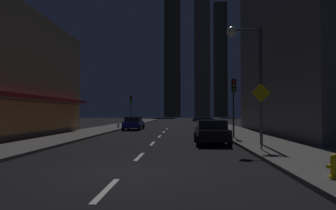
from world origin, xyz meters
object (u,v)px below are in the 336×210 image
Objects in this scene: car_parked_near at (211,132)px; fire_hydrant_yellow_near at (335,167)px; pedestrian_crossing_sign at (261,110)px; car_parked_far at (134,123)px; traffic_light_far_left at (131,104)px; traffic_light_near_right at (234,95)px; street_lamp_right at (246,56)px; fire_hydrant_far_left at (118,125)px.

car_parked_near is 6.48× the size of fire_hydrant_yellow_near.
pedestrian_crossing_sign reaches higher than fire_hydrant_yellow_near.
car_parked_near reaches higher than fire_hydrant_yellow_near.
traffic_light_far_left is at bearing 102.59° from car_parked_far.
traffic_light_near_right is at bearing -60.26° from traffic_light_far_left.
fire_hydrant_yellow_near is 0.10× the size of street_lamp_right.
pedestrian_crossing_sign is (-0.30, 5.87, 1.56)m from fire_hydrant_yellow_near.
car_parked_near is 1.34× the size of pedestrian_crossing_sign.
car_parked_near is at bearing 141.31° from street_lamp_right.
fire_hydrant_yellow_near is 28.28m from fire_hydrant_far_left.
traffic_light_far_left is (-1.90, 8.51, 2.45)m from car_parked_far.
fire_hydrant_yellow_near is at bearing -86.31° from street_lamp_right.
fire_hydrant_far_left is at bearing 133.00° from car_parked_far.
traffic_light_far_left is at bearing 114.67° from street_lamp_right.
car_parked_near is 15.52m from car_parked_far.
street_lamp_right is (11.28, -17.64, 4.61)m from fire_hydrant_far_left.
traffic_light_near_right is at bearing 57.67° from car_parked_near.
car_parked_far is (-7.20, 13.75, 0.00)m from car_parked_near.
pedestrian_crossing_sign is at bearing -61.02° from car_parked_near.
fire_hydrant_yellow_near is 1.00× the size of fire_hydrant_far_left.
car_parked_near is 18.80m from fire_hydrant_far_left.
traffic_light_near_right is 6.72m from pedestrian_crossing_sign.
traffic_light_far_left is (-11.00, 19.26, 0.00)m from traffic_light_near_right.
fire_hydrant_far_left is (-9.50, 16.22, -0.29)m from car_parked_near.
fire_hydrant_yellow_near is 0.21× the size of pedestrian_crossing_sign.
traffic_light_far_left reaches higher than car_parked_far.
street_lamp_right is (-0.12, -4.43, 1.87)m from traffic_light_near_right.
fire_hydrant_yellow_near is (9.50, -23.23, -0.29)m from car_parked_far.
pedestrian_crossing_sign is (11.50, -19.83, 1.56)m from fire_hydrant_far_left.
car_parked_far is 6.48× the size of fire_hydrant_far_left.
car_parked_near is 24.17m from traffic_light_far_left.
car_parked_near is at bearing -67.76° from traffic_light_far_left.
traffic_light_far_left is (-9.10, 22.26, 2.45)m from car_parked_near.
car_parked_far is 1.34× the size of pedestrian_crossing_sign.
car_parked_near reaches higher than fire_hydrant_far_left.
street_lamp_right reaches higher than fire_hydrant_yellow_near.
car_parked_far reaches higher than fire_hydrant_far_left.
pedestrian_crossing_sign is (9.20, -17.36, 1.28)m from car_parked_far.
car_parked_near is 6.48× the size of fire_hydrant_far_left.
street_lamp_right is at bearing -65.33° from traffic_light_far_left.
traffic_light_far_left is at bearing 113.22° from pedestrian_crossing_sign.
pedestrian_crossing_sign is (0.10, -6.61, -1.18)m from traffic_light_near_right.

